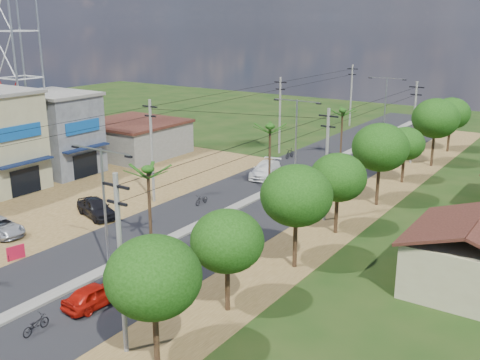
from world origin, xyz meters
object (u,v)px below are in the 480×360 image
object	(u,v)px
car_parked_silver	(1,227)
moto_rider_east	(36,325)
roadside_sign	(16,253)
car_silver_mid	(229,225)
car_parked_dark	(96,208)
car_red_near	(96,295)
car_white_far	(265,170)

from	to	relation	value
car_parked_silver	moto_rider_east	size ratio (longest dim) A/B	2.60
moto_rider_east	roadside_sign	size ratio (longest dim) A/B	1.41
car_silver_mid	moto_rider_east	bearing A→B (deg)	78.85
roadside_sign	car_parked_silver	bearing A→B (deg)	168.67
car_silver_mid	roadside_sign	world-z (taller)	car_silver_mid
moto_rider_east	roadside_sign	world-z (taller)	roadside_sign
car_silver_mid	car_parked_dark	world-z (taller)	car_parked_dark
car_silver_mid	car_parked_silver	distance (m)	16.94
car_red_near	car_silver_mid	distance (m)	13.24
car_red_near	moto_rider_east	size ratio (longest dim) A/B	2.28
car_red_near	car_parked_silver	xyz separation A→B (m)	(-13.98, 3.48, -0.04)
car_red_near	car_parked_dark	xyz separation A→B (m)	(-11.06, 10.15, 0.11)
roadside_sign	car_parked_dark	bearing A→B (deg)	114.66
car_red_near	roadside_sign	world-z (taller)	car_red_near
car_red_near	car_parked_dark	distance (m)	15.01
car_red_near	moto_rider_east	distance (m)	3.70
car_red_near	car_silver_mid	size ratio (longest dim) A/B	0.98
moto_rider_east	car_silver_mid	bearing A→B (deg)	-97.17
car_silver_mid	car_white_far	size ratio (longest dim) A/B	0.76
car_white_far	moto_rider_east	world-z (taller)	car_white_far
car_red_near	moto_rider_east	world-z (taller)	car_red_near
car_white_far	car_parked_dark	world-z (taller)	car_parked_dark
car_parked_silver	roadside_sign	bearing A→B (deg)	-108.24
car_parked_silver	roadside_sign	distance (m)	5.26
car_white_far	car_red_near	bearing A→B (deg)	-90.67
car_red_near	roadside_sign	distance (m)	9.27
car_white_far	roadside_sign	distance (m)	26.74
car_red_near	roadside_sign	xyz separation A→B (m)	(-9.17, 1.35, -0.16)
car_silver_mid	car_parked_dark	distance (m)	11.35
car_red_near	car_silver_mid	world-z (taller)	car_red_near
car_parked_silver	car_parked_dark	size ratio (longest dim) A/B	0.98
car_parked_dark	moto_rider_east	bearing A→B (deg)	-124.16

